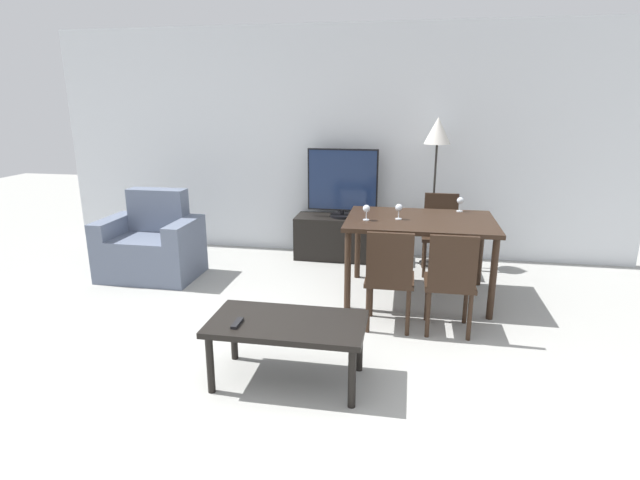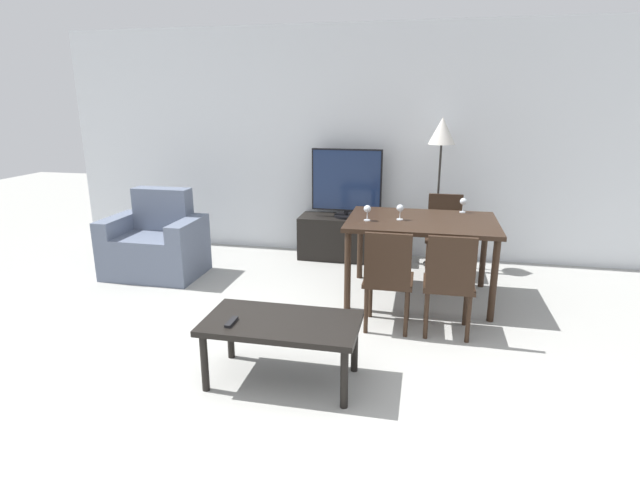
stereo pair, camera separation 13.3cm
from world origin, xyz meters
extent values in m
plane|color=#9E9E99|center=(0.00, 0.00, 0.00)|extent=(18.00, 18.00, 0.00)
cube|color=silver|center=(0.00, 3.60, 1.35)|extent=(7.01, 0.06, 2.70)
cube|color=slate|center=(-1.81, 2.29, 0.23)|extent=(0.64, 0.69, 0.46)
cube|color=slate|center=(-1.81, 2.54, 0.69)|extent=(0.64, 0.20, 0.46)
cube|color=slate|center=(-2.22, 2.29, 0.32)|extent=(0.18, 0.69, 0.64)
cube|color=slate|center=(-1.40, 2.29, 0.32)|extent=(0.18, 0.69, 0.64)
cube|color=black|center=(0.12, 3.31, 0.26)|extent=(1.11, 0.43, 0.51)
cylinder|color=black|center=(0.12, 3.31, 0.53)|extent=(0.29, 0.29, 0.03)
cylinder|color=black|center=(0.12, 3.31, 0.57)|extent=(0.04, 0.04, 0.05)
cube|color=black|center=(0.12, 3.31, 0.95)|extent=(0.82, 0.04, 0.72)
cube|color=#19284C|center=(0.12, 3.29, 0.95)|extent=(0.79, 0.01, 0.69)
cube|color=black|center=(0.14, 0.52, 0.42)|extent=(1.04, 0.56, 0.04)
cylinder|color=black|center=(-0.32, 0.29, 0.20)|extent=(0.05, 0.05, 0.40)
cylinder|color=black|center=(0.60, 0.29, 0.20)|extent=(0.05, 0.05, 0.40)
cylinder|color=black|center=(-0.32, 0.74, 0.20)|extent=(0.05, 0.05, 0.40)
cylinder|color=black|center=(0.60, 0.74, 0.20)|extent=(0.05, 0.05, 0.40)
cube|color=black|center=(1.01, 2.23, 0.76)|extent=(1.38, 0.97, 0.04)
cylinder|color=black|center=(0.38, 1.81, 0.37)|extent=(0.06, 0.06, 0.74)
cylinder|color=black|center=(1.64, 1.81, 0.37)|extent=(0.06, 0.06, 0.74)
cylinder|color=black|center=(0.38, 2.66, 0.37)|extent=(0.06, 0.06, 0.74)
cylinder|color=black|center=(1.64, 2.66, 0.37)|extent=(0.06, 0.06, 0.74)
cube|color=black|center=(0.77, 1.52, 0.42)|extent=(0.40, 0.40, 0.04)
cylinder|color=black|center=(0.61, 1.68, 0.20)|extent=(0.04, 0.04, 0.40)
cylinder|color=black|center=(0.93, 1.68, 0.20)|extent=(0.04, 0.04, 0.40)
cylinder|color=black|center=(0.61, 1.35, 0.20)|extent=(0.04, 0.04, 0.40)
cylinder|color=black|center=(0.93, 1.35, 0.20)|extent=(0.04, 0.04, 0.40)
cube|color=black|center=(0.77, 1.33, 0.65)|extent=(0.37, 0.04, 0.43)
cube|color=black|center=(1.25, 2.95, 0.42)|extent=(0.40, 0.40, 0.04)
cylinder|color=black|center=(1.09, 2.79, 0.20)|extent=(0.04, 0.04, 0.40)
cylinder|color=black|center=(1.42, 2.79, 0.20)|extent=(0.04, 0.04, 0.40)
cylinder|color=black|center=(1.09, 3.11, 0.20)|extent=(0.04, 0.04, 0.40)
cylinder|color=black|center=(1.42, 3.11, 0.20)|extent=(0.04, 0.04, 0.40)
cube|color=black|center=(1.25, 3.13, 0.65)|extent=(0.37, 0.04, 0.43)
cube|color=black|center=(1.25, 1.52, 0.42)|extent=(0.40, 0.40, 0.04)
cylinder|color=black|center=(1.09, 1.68, 0.20)|extent=(0.04, 0.04, 0.40)
cylinder|color=black|center=(1.42, 1.68, 0.20)|extent=(0.04, 0.04, 0.40)
cylinder|color=black|center=(1.09, 1.35, 0.20)|extent=(0.04, 0.04, 0.40)
cylinder|color=black|center=(1.42, 1.35, 0.20)|extent=(0.04, 0.04, 0.40)
cube|color=black|center=(1.25, 1.33, 0.65)|extent=(0.37, 0.04, 0.43)
cylinder|color=black|center=(1.17, 3.25, 0.01)|extent=(0.24, 0.24, 0.02)
cylinder|color=black|center=(1.17, 3.25, 0.71)|extent=(0.02, 0.02, 1.37)
cone|color=beige|center=(1.17, 3.25, 1.53)|extent=(0.29, 0.29, 0.29)
cube|color=black|center=(-0.17, 0.40, 0.45)|extent=(0.04, 0.15, 0.02)
cylinder|color=silver|center=(0.81, 2.18, 0.78)|extent=(0.06, 0.06, 0.01)
cylinder|color=silver|center=(0.81, 2.18, 0.82)|extent=(0.01, 0.01, 0.07)
sphere|color=silver|center=(0.81, 2.18, 0.89)|extent=(0.07, 0.07, 0.07)
cylinder|color=silver|center=(0.51, 2.09, 0.78)|extent=(0.06, 0.06, 0.01)
cylinder|color=silver|center=(0.51, 2.09, 0.82)|extent=(0.01, 0.01, 0.07)
sphere|color=silver|center=(0.51, 2.09, 0.89)|extent=(0.07, 0.07, 0.07)
cylinder|color=silver|center=(1.40, 2.63, 0.78)|extent=(0.06, 0.06, 0.01)
cylinder|color=silver|center=(1.40, 2.63, 0.82)|extent=(0.01, 0.01, 0.07)
sphere|color=silver|center=(1.40, 2.63, 0.89)|extent=(0.07, 0.07, 0.07)
camera|label=1|loc=(0.89, -2.43, 1.86)|focal=28.00mm
camera|label=2|loc=(1.02, -2.41, 1.86)|focal=28.00mm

